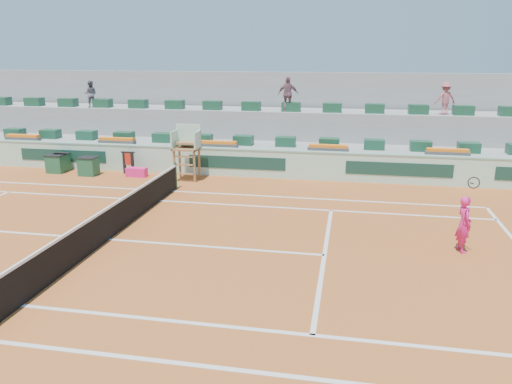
# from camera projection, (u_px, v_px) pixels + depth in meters

# --- Properties ---
(ground) EXTENTS (90.00, 90.00, 0.00)m
(ground) POSITION_uv_depth(u_px,v_px,m) (109.00, 240.00, 14.89)
(ground) COLOR #9E4D1E
(ground) RESTS_ON ground
(seating_tier_lower) EXTENTS (36.00, 4.00, 1.20)m
(seating_tier_lower) POSITION_uv_depth(u_px,v_px,m) (208.00, 152.00, 24.84)
(seating_tier_lower) COLOR #979795
(seating_tier_lower) RESTS_ON ground
(seating_tier_upper) EXTENTS (36.00, 2.40, 2.60)m
(seating_tier_upper) POSITION_uv_depth(u_px,v_px,m) (216.00, 133.00, 26.17)
(seating_tier_upper) COLOR #979795
(seating_tier_upper) RESTS_ON ground
(stadium_back_wall) EXTENTS (36.00, 0.40, 4.40)m
(stadium_back_wall) POSITION_uv_depth(u_px,v_px,m) (224.00, 113.00, 27.44)
(stadium_back_wall) COLOR #979795
(stadium_back_wall) RESTS_ON ground
(player_bag) EXTENTS (0.91, 0.40, 0.40)m
(player_bag) POSITION_uv_depth(u_px,v_px,m) (137.00, 172.00, 22.40)
(player_bag) COLOR #EF1F79
(player_bag) RESTS_ON ground
(spectator_left) EXTENTS (0.79, 0.69, 1.39)m
(spectator_left) POSITION_uv_depth(u_px,v_px,m) (91.00, 94.00, 26.13)
(spectator_left) COLOR #535260
(spectator_left) RESTS_ON seating_tier_upper
(spectator_mid) EXTENTS (1.03, 0.53, 1.68)m
(spectator_mid) POSITION_uv_depth(u_px,v_px,m) (288.00, 94.00, 24.13)
(spectator_mid) COLOR #7D535C
(spectator_mid) RESTS_ON seating_tier_upper
(spectator_right) EXTENTS (1.08, 0.79, 1.50)m
(spectator_right) POSITION_uv_depth(u_px,v_px,m) (445.00, 98.00, 22.96)
(spectator_right) COLOR #A7535E
(spectator_right) RESTS_ON seating_tier_upper
(court_lines) EXTENTS (23.89, 11.09, 0.01)m
(court_lines) POSITION_uv_depth(u_px,v_px,m) (109.00, 239.00, 14.89)
(court_lines) COLOR silver
(court_lines) RESTS_ON ground
(tennis_net) EXTENTS (0.10, 11.97, 1.10)m
(tennis_net) POSITION_uv_depth(u_px,v_px,m) (108.00, 223.00, 14.74)
(tennis_net) COLOR black
(tennis_net) RESTS_ON ground
(advertising_hoarding) EXTENTS (36.00, 0.34, 1.26)m
(advertising_hoarding) POSITION_uv_depth(u_px,v_px,m) (195.00, 161.00, 22.75)
(advertising_hoarding) COLOR #A9D5BD
(advertising_hoarding) RESTS_ON ground
(umpire_chair) EXTENTS (1.10, 0.90, 2.40)m
(umpire_chair) POSITION_uv_depth(u_px,v_px,m) (187.00, 145.00, 21.56)
(umpire_chair) COLOR brown
(umpire_chair) RESTS_ON ground
(seat_row_lower) EXTENTS (32.90, 0.60, 0.44)m
(seat_row_lower) POSITION_uv_depth(u_px,v_px,m) (202.00, 139.00, 23.77)
(seat_row_lower) COLOR #17452D
(seat_row_lower) RESTS_ON seating_tier_lower
(seat_row_upper) EXTENTS (32.90, 0.60, 0.44)m
(seat_row_upper) POSITION_uv_depth(u_px,v_px,m) (213.00, 105.00, 25.19)
(seat_row_upper) COLOR #17452D
(seat_row_upper) RESTS_ON seating_tier_upper
(flower_planters) EXTENTS (26.80, 0.36, 0.28)m
(flower_planters) POSITION_uv_depth(u_px,v_px,m) (167.00, 142.00, 23.31)
(flower_planters) COLOR #484848
(flower_planters) RESTS_ON seating_tier_lower
(drink_cooler_a) EXTENTS (0.81, 0.70, 0.84)m
(drink_cooler_a) POSITION_uv_depth(u_px,v_px,m) (89.00, 166.00, 22.59)
(drink_cooler_a) COLOR #194D31
(drink_cooler_a) RESTS_ON ground
(drink_cooler_b) EXTENTS (0.63, 0.55, 0.84)m
(drink_cooler_b) POSITION_uv_depth(u_px,v_px,m) (62.00, 162.00, 23.44)
(drink_cooler_b) COLOR #194D31
(drink_cooler_b) RESTS_ON ground
(drink_cooler_c) EXTENTS (0.81, 0.70, 0.84)m
(drink_cooler_c) POSITION_uv_depth(u_px,v_px,m) (56.00, 164.00, 23.12)
(drink_cooler_c) COLOR #194D31
(drink_cooler_c) RESTS_ON ground
(towel_rack) EXTENTS (0.65, 0.11, 1.03)m
(towel_rack) POSITION_uv_depth(u_px,v_px,m) (128.00, 161.00, 22.83)
(towel_rack) COLOR black
(towel_rack) RESTS_ON ground
(tennis_player) EXTENTS (0.51, 0.89, 2.28)m
(tennis_player) POSITION_uv_depth(u_px,v_px,m) (464.00, 224.00, 13.81)
(tennis_player) COLOR #EF1F79
(tennis_player) RESTS_ON ground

